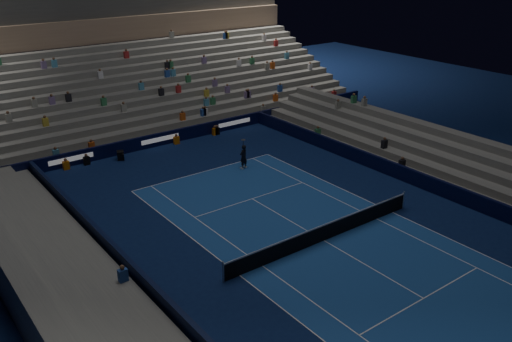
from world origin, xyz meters
name	(u,v)px	position (x,y,z in m)	size (l,w,h in m)	color
ground	(324,241)	(0.00, 0.00, 0.00)	(90.00, 90.00, 0.00)	#0B1945
court_surface	(324,241)	(0.00, 0.00, 0.01)	(10.97, 23.77, 0.01)	#1B4896
sponsor_barrier_far	(159,139)	(0.00, 18.50, 0.50)	(44.00, 0.25, 1.00)	black
sponsor_barrier_east	(438,187)	(9.70, 0.00, 0.50)	(0.25, 37.00, 1.00)	black
sponsor_barrier_west	(159,299)	(-9.70, 0.00, 0.50)	(0.25, 37.00, 1.00)	#081133
grandstand_main	(107,80)	(0.00, 27.90, 3.38)	(44.00, 15.20, 11.20)	slate
grandstand_east	(471,168)	(13.17, 0.00, 0.92)	(5.00, 37.00, 2.50)	slate
grandstand_west	(79,322)	(-13.17, 0.00, 0.92)	(5.00, 37.00, 2.50)	slate
tennis_net	(324,232)	(0.00, 0.00, 0.50)	(12.90, 0.10, 1.10)	#B2B2B7
tennis_player	(243,157)	(2.48, 10.76, 0.87)	(0.63, 0.41, 1.73)	black
broadcast_camera	(121,155)	(-3.70, 17.47, 0.33)	(0.67, 1.03, 0.64)	black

